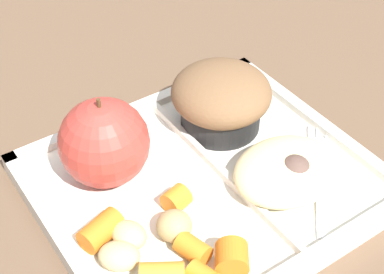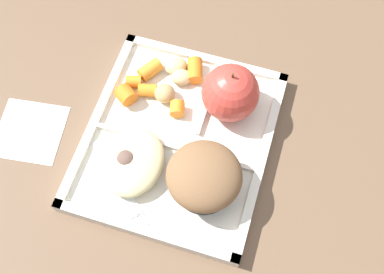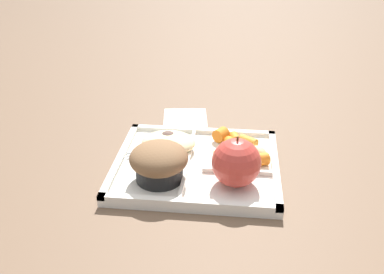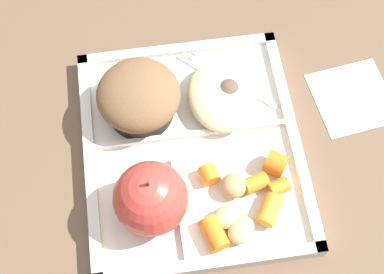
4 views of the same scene
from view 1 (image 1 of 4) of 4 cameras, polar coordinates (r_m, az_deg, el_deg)
name	(u,v)px [view 1 (image 1 of 4)]	position (r m, az deg, el deg)	size (l,w,h in m)	color
ground	(205,189)	(0.56, 1.28, -5.18)	(6.00, 6.00, 0.00)	brown
lunch_tray	(205,183)	(0.55, 1.26, -4.62)	(0.30, 0.26, 0.02)	silver
green_apple	(104,143)	(0.53, -8.68, -0.56)	(0.08, 0.08, 0.09)	#C63D33
bran_muffin	(221,99)	(0.59, 2.90, 3.82)	(0.10, 0.10, 0.07)	black
carrot_slice_large	(176,199)	(0.52, -1.57, -6.18)	(0.02, 0.02, 0.02)	orange
carrot_slice_near_corner	(232,258)	(0.47, 3.97, -11.82)	(0.03, 0.03, 0.02)	orange
carrot_slice_back	(193,249)	(0.48, 0.09, -11.03)	(0.02, 0.02, 0.03)	orange
carrot_slice_diagonal	(101,230)	(0.50, -8.98, -9.11)	(0.02, 0.02, 0.04)	orange
potato_chunk_corner	(129,235)	(0.49, -6.25, -9.62)	(0.03, 0.03, 0.02)	tan
potato_chunk_browned	(174,226)	(0.49, -1.76, -8.77)	(0.03, 0.03, 0.03)	tan
potato_chunk_small	(119,256)	(0.48, -7.22, -11.61)	(0.03, 0.04, 0.02)	tan
egg_noodle_pile	(286,170)	(0.54, 9.31, -3.29)	(0.11, 0.09, 0.03)	beige
meatball_front	(294,173)	(0.54, 10.07, -3.58)	(0.04, 0.04, 0.04)	brown
meatball_side	(288,172)	(0.54, 9.51, -3.44)	(0.03, 0.03, 0.03)	brown
meatball_center	(281,174)	(0.54, 8.82, -3.67)	(0.03, 0.03, 0.03)	#755B4C
plastic_fork	(319,168)	(0.57, 12.44, -3.03)	(0.11, 0.12, 0.00)	white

